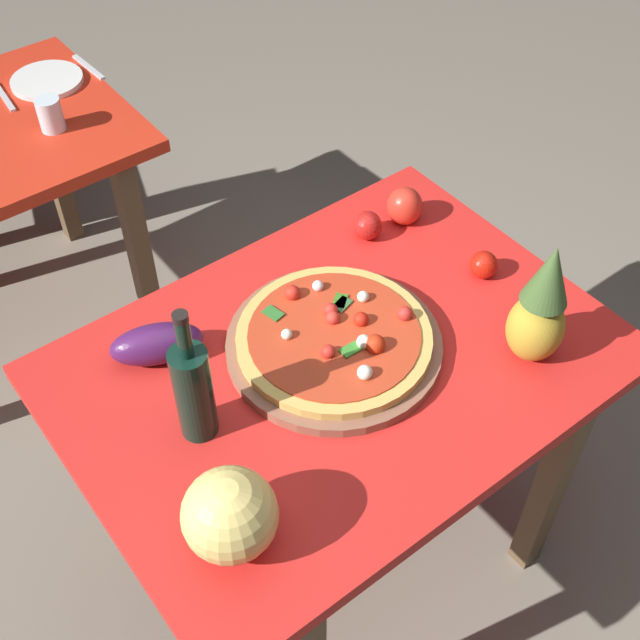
# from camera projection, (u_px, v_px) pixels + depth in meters

# --- Properties ---
(ground_plane) EXTENTS (10.00, 10.00, 0.00)m
(ground_plane) POSITION_uv_depth(u_px,v_px,m) (334.00, 533.00, 2.35)
(ground_plane) COLOR gray
(display_table) EXTENTS (1.17, 0.85, 0.76)m
(display_table) POSITION_uv_depth(u_px,v_px,m) (338.00, 388.00, 1.86)
(display_table) COLOR brown
(display_table) RESTS_ON ground_plane
(pizza_board) EXTENTS (0.47, 0.47, 0.02)m
(pizza_board) POSITION_uv_depth(u_px,v_px,m) (334.00, 345.00, 1.80)
(pizza_board) COLOR brown
(pizza_board) RESTS_ON display_table
(pizza) EXTENTS (0.43, 0.43, 0.06)m
(pizza) POSITION_uv_depth(u_px,v_px,m) (335.00, 336.00, 1.78)
(pizza) COLOR #DBB055
(pizza) RESTS_ON pizza_board
(wine_bottle) EXTENTS (0.08, 0.08, 0.33)m
(wine_bottle) POSITION_uv_depth(u_px,v_px,m) (193.00, 390.00, 1.57)
(wine_bottle) COLOR black
(wine_bottle) RESTS_ON display_table
(pineapple_left) EXTENTS (0.12, 0.12, 0.31)m
(pineapple_left) POSITION_uv_depth(u_px,v_px,m) (540.00, 310.00, 1.70)
(pineapple_left) COLOR gold
(pineapple_left) RESTS_ON display_table
(melon) EXTENTS (0.17, 0.17, 0.17)m
(melon) POSITION_uv_depth(u_px,v_px,m) (230.00, 515.00, 1.43)
(melon) COLOR #EED572
(melon) RESTS_ON display_table
(bell_pepper) EXTENTS (0.09, 0.09, 0.10)m
(bell_pepper) POSITION_uv_depth(u_px,v_px,m) (405.00, 206.00, 2.07)
(bell_pepper) COLOR red
(bell_pepper) RESTS_ON display_table
(eggplant) EXTENTS (0.22, 0.16, 0.09)m
(eggplant) POSITION_uv_depth(u_px,v_px,m) (157.00, 344.00, 1.76)
(eggplant) COLOR #491B52
(eggplant) RESTS_ON display_table
(tomato_beside_pepper) EXTENTS (0.07, 0.07, 0.07)m
(tomato_beside_pepper) POSITION_uv_depth(u_px,v_px,m) (484.00, 265.00, 1.94)
(tomato_beside_pepper) COLOR red
(tomato_beside_pepper) RESTS_ON display_table
(tomato_by_bottle) EXTENTS (0.07, 0.07, 0.07)m
(tomato_by_bottle) POSITION_uv_depth(u_px,v_px,m) (367.00, 225.00, 2.03)
(tomato_by_bottle) COLOR red
(tomato_by_bottle) RESTS_ON display_table
(drinking_glass_water) EXTENTS (0.07, 0.07, 0.10)m
(drinking_glass_water) POSITION_uv_depth(u_px,v_px,m) (50.00, 114.00, 2.34)
(drinking_glass_water) COLOR silver
(drinking_glass_water) RESTS_ON background_table
(dinner_plate) EXTENTS (0.22, 0.22, 0.02)m
(dinner_plate) POSITION_uv_depth(u_px,v_px,m) (47.00, 80.00, 2.54)
(dinner_plate) COLOR white
(dinner_plate) RESTS_ON background_table
(fork_utensil) EXTENTS (0.03, 0.18, 0.01)m
(fork_utensil) POSITION_uv_depth(u_px,v_px,m) (4.00, 97.00, 2.49)
(fork_utensil) COLOR silver
(fork_utensil) RESTS_ON background_table
(knife_utensil) EXTENTS (0.02, 0.18, 0.01)m
(knife_utensil) POSITION_uv_depth(u_px,v_px,m) (89.00, 67.00, 2.60)
(knife_utensil) COLOR silver
(knife_utensil) RESTS_ON background_table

